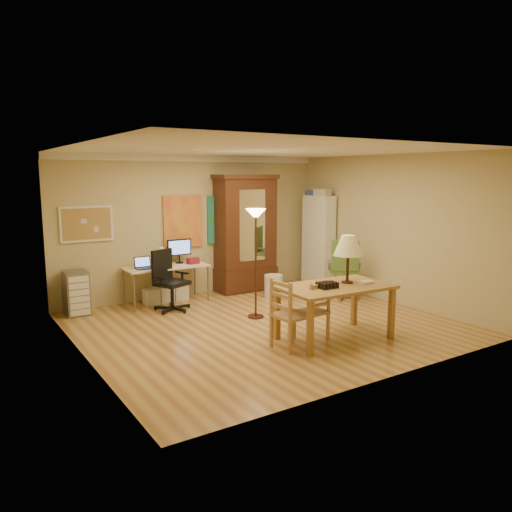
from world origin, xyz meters
TOP-DOWN VIEW (x-y plane):
  - floor at (0.00, 0.00)m, footprint 5.50×5.50m
  - crown_molding at (0.00, 2.46)m, footprint 5.50×0.08m
  - corkboard at (-2.05, 2.47)m, footprint 0.90×0.04m
  - art_panel_left at (-0.25, 2.47)m, footprint 0.80×0.04m
  - art_panel_right at (0.65, 2.47)m, footprint 0.75×0.04m
  - dining_table at (0.55, -1.09)m, footprint 1.62×1.02m
  - ladder_chair_back at (0.16, -0.97)m, footprint 0.43×0.41m
  - ladder_chair_left at (-0.33, -1.08)m, footprint 0.46×0.48m
  - torchiere_lamp at (0.10, 0.43)m, footprint 0.33×0.33m
  - computer_desk at (-0.74, 2.15)m, footprint 1.51×0.66m
  - office_chair_black at (-0.91, 1.60)m, footprint 0.65×0.65m
  - office_chair_green at (2.23, 0.64)m, footprint 0.72×0.73m
  - drawer_cart at (-2.35, 2.20)m, footprint 0.37×0.45m
  - armoire at (1.00, 2.24)m, footprint 1.27×0.60m
  - bookshelf at (2.55, 1.80)m, footprint 0.29×0.76m
  - wastebin at (1.12, 1.40)m, footprint 0.35×0.35m

SIDE VIEW (x-z plane):
  - floor at x=0.00m, z-range 0.00..0.00m
  - wastebin at x=1.12m, z-range 0.00..0.44m
  - office_chair_black at x=-0.91m, z-range -0.25..0.81m
  - office_chair_green at x=2.23m, z-range -0.26..0.87m
  - drawer_cart at x=-2.35m, z-range 0.00..0.75m
  - ladder_chair_back at x=0.16m, z-range -0.03..0.84m
  - computer_desk at x=-0.74m, z-range -0.15..0.99m
  - ladder_chair_left at x=-0.33m, z-range -0.03..0.94m
  - dining_table at x=0.55m, z-range 0.20..1.68m
  - bookshelf at x=2.55m, z-range 0.00..1.90m
  - armoire at x=1.00m, z-range -0.15..2.19m
  - torchiere_lamp at x=0.10m, z-range 0.54..2.34m
  - art_panel_left at x=-0.25m, z-range 0.95..1.95m
  - art_panel_right at x=0.65m, z-range 0.98..1.92m
  - corkboard at x=-2.05m, z-range 1.19..1.81m
  - crown_molding at x=0.00m, z-range 2.58..2.70m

